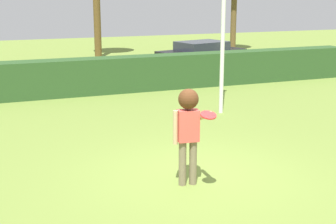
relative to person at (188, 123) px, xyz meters
name	(u,v)px	position (x,y,z in m)	size (l,w,h in m)	color
ground_plane	(197,177)	(0.33, 0.28, -1.18)	(60.00, 60.00, 0.00)	olive
person	(188,123)	(0.00, 0.00, 0.00)	(0.56, 0.80, 1.80)	#76694F
frisbee	(208,115)	(0.08, -0.64, 0.30)	(0.27, 0.27, 0.10)	red
hedge_row	(96,76)	(0.33, 8.78, -0.55)	(20.75, 0.90, 1.25)	#2A4D23
parked_car_black	(202,53)	(6.27, 12.77, -0.49)	(4.49, 2.68, 1.25)	black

